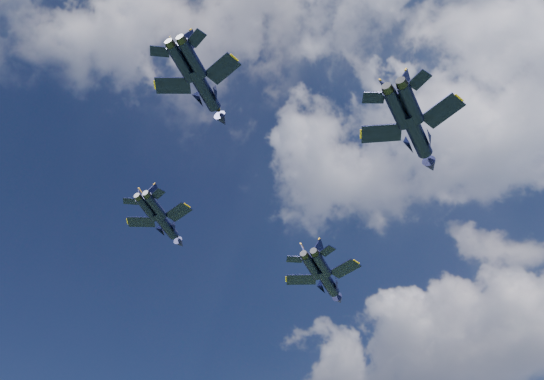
{
  "coord_description": "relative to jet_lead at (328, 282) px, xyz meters",
  "views": [
    {
      "loc": [
        25.69,
        -56.69,
        4.02
      ],
      "look_at": [
        -4.44,
        -4.35,
        61.52
      ],
      "focal_mm": 40.0,
      "sensor_mm": 36.0,
      "label": 1
    }
  ],
  "objects": [
    {
      "name": "jet_right",
      "position": [
        23.11,
        -20.64,
        2.14
      ],
      "size": [
        13.68,
        17.4,
        4.19
      ],
      "rotation": [
        0.0,
        0.0,
        0.05
      ],
      "color": "black"
    },
    {
      "name": "jet_left",
      "position": [
        -16.12,
        -22.22,
        2.55
      ],
      "size": [
        10.62,
        13.91,
        3.29
      ],
      "rotation": [
        0.0,
        0.0,
        0.16
      ],
      "color": "black"
    },
    {
      "name": "jet_slot",
      "position": [
        4.45,
        -41.42,
        0.21
      ],
      "size": [
        10.7,
        13.95,
        3.31
      ],
      "rotation": [
        0.0,
        0.0,
        0.14
      ],
      "color": "black"
    },
    {
      "name": "jet_lead",
      "position": [
        0.0,
        0.0,
        0.0
      ],
      "size": [
        12.61,
        16.32,
        3.88
      ],
      "rotation": [
        0.0,
        0.0,
        0.11
      ],
      "color": "black"
    }
  ]
}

